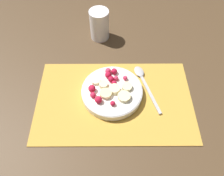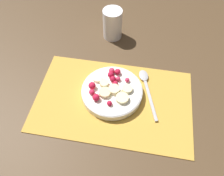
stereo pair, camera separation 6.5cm
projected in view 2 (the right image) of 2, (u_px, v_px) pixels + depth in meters
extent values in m
plane|color=#4C3823|center=(113.00, 101.00, 0.67)|extent=(3.00, 3.00, 0.00)
cube|color=gold|center=(113.00, 100.00, 0.66)|extent=(0.47, 0.29, 0.01)
cylinder|color=white|center=(112.00, 92.00, 0.66)|extent=(0.18, 0.18, 0.02)
torus|color=white|center=(112.00, 90.00, 0.66)|extent=(0.18, 0.18, 0.01)
cylinder|color=white|center=(112.00, 90.00, 0.65)|extent=(0.17, 0.17, 0.00)
cylinder|color=beige|center=(127.00, 89.00, 0.65)|extent=(0.04, 0.04, 0.01)
cylinder|color=beige|center=(115.00, 90.00, 0.64)|extent=(0.04, 0.04, 0.01)
cylinder|color=#F4EAB7|center=(98.00, 79.00, 0.67)|extent=(0.04, 0.04, 0.01)
cylinder|color=beige|center=(105.00, 93.00, 0.64)|extent=(0.05, 0.05, 0.01)
cylinder|color=beige|center=(104.00, 84.00, 0.66)|extent=(0.03, 0.03, 0.01)
cylinder|color=beige|center=(122.00, 98.00, 0.63)|extent=(0.05, 0.05, 0.01)
sphere|color=#B21433|center=(113.00, 79.00, 0.66)|extent=(0.02, 0.02, 0.02)
sphere|color=red|center=(114.00, 83.00, 0.65)|extent=(0.02, 0.02, 0.02)
sphere|color=#B21433|center=(111.00, 75.00, 0.67)|extent=(0.02, 0.02, 0.02)
sphere|color=red|center=(119.00, 72.00, 0.68)|extent=(0.02, 0.02, 0.02)
sphere|color=red|center=(109.00, 103.00, 0.62)|extent=(0.01, 0.01, 0.01)
sphere|color=#D12347|center=(92.00, 92.00, 0.64)|extent=(0.02, 0.02, 0.02)
sphere|color=#DB3356|center=(118.00, 79.00, 0.67)|extent=(0.01, 0.01, 0.01)
sphere|color=red|center=(92.00, 86.00, 0.65)|extent=(0.02, 0.02, 0.02)
sphere|color=#DB3356|center=(127.00, 80.00, 0.66)|extent=(0.01, 0.01, 0.01)
sphere|color=#DB3356|center=(112.00, 71.00, 0.68)|extent=(0.02, 0.02, 0.02)
sphere|color=red|center=(96.00, 97.00, 0.62)|extent=(0.02, 0.02, 0.02)
cube|color=#B2B2B7|center=(150.00, 100.00, 0.66)|extent=(0.05, 0.14, 0.00)
ellipsoid|color=#B2B2B7|center=(144.00, 75.00, 0.71)|extent=(0.04, 0.05, 0.01)
cylinder|color=white|center=(113.00, 24.00, 0.79)|extent=(0.07, 0.07, 0.11)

